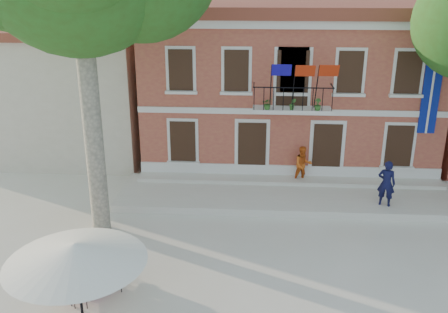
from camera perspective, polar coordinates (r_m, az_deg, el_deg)
ground at (r=16.82m, az=1.44°, el=-11.05°), size 90.00×90.00×0.00m
main_building at (r=24.92m, az=7.16°, el=8.53°), size 13.50×9.59×7.50m
neighbor_west at (r=27.85m, az=-17.58°, el=7.78°), size 9.40×9.40×6.40m
terrace at (r=20.70m, az=7.52°, el=-4.50°), size 14.00×3.40×0.30m
patio_umbrella at (r=12.86m, az=-16.63°, el=-10.52°), size 3.48×3.48×2.59m
pedestrian_navy at (r=20.03m, az=18.07°, el=-2.92°), size 0.77×0.64×1.82m
pedestrian_orange at (r=21.43m, az=9.01°, el=-0.94°), size 0.91×0.78×1.61m
cafe_table_0 at (r=15.44m, az=-15.23°, el=-13.08°), size 1.87×1.68×0.95m
cafe_table_1 at (r=15.47m, az=-14.96°, el=-12.98°), size 1.64×1.87×0.95m
cafe_table_2 at (r=15.83m, az=-16.25°, el=-12.30°), size 1.84×1.76×0.95m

